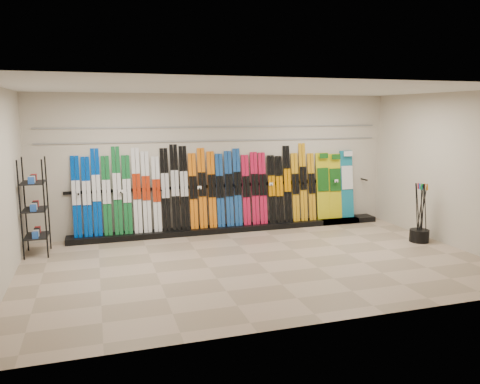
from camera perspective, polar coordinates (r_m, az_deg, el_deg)
name	(u,v)px	position (r m, az deg, el deg)	size (l,w,h in m)	color
floor	(258,263)	(8.32, 2.20, -8.60)	(8.00, 8.00, 0.00)	gray
back_wall	(221,163)	(10.35, -2.38, 3.53)	(8.00, 8.00, 0.00)	beige
right_wall	(451,170)	(10.04, 24.33, 2.48)	(5.00, 5.00, 0.00)	beige
ceiling	(259,88)	(7.91, 2.34, 12.50)	(8.00, 8.00, 0.00)	silver
ski_rack_base	(233,228)	(10.46, -0.82, -4.42)	(8.00, 0.40, 0.12)	black
skis	(201,190)	(10.17, -4.76, 0.27)	(5.37, 0.29, 1.82)	#003CAE
snowboards	(335,185)	(11.34, 11.51, 0.80)	(0.96, 0.24, 1.59)	gold
accessory_rack	(35,207)	(9.37, -23.75, -1.67)	(0.40, 0.60, 1.80)	black
pole_bin	(419,236)	(10.26, 21.00, -4.99)	(0.39, 0.39, 0.25)	black
ski_poles	(421,212)	(10.15, 21.19, -2.34)	(0.21, 0.25, 1.18)	black
slatwall_rail_0	(221,141)	(10.29, -2.37, 6.29)	(7.60, 0.02, 0.03)	gray
slatwall_rail_1	(221,127)	(10.28, -2.38, 7.96)	(7.60, 0.02, 0.03)	gray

